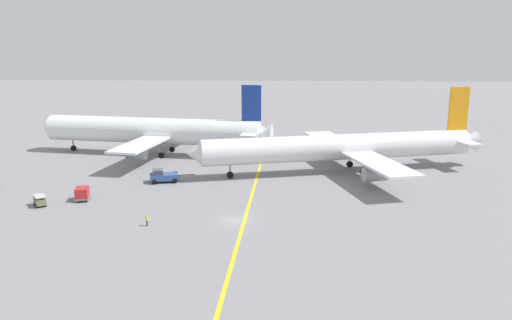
% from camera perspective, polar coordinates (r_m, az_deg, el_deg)
% --- Properties ---
extents(ground_plane, '(600.00, 600.00, 0.00)m').
position_cam_1_polar(ground_plane, '(75.10, -2.18, -6.78)').
color(ground_plane, gray).
extents(taxiway_stripe, '(4.71, 119.94, 0.01)m').
position_cam_1_polar(taxiway_stripe, '(84.48, -0.65, -4.53)').
color(taxiway_stripe, yellow).
rests_on(taxiway_stripe, ground).
extents(airliner_at_gate_left, '(56.74, 43.74, 16.56)m').
position_cam_1_polar(airliner_at_gate_left, '(121.09, -11.43, 3.20)').
color(airliner_at_gate_left, white).
rests_on(airliner_at_gate_left, ground).
extents(airliner_being_pushed, '(60.20, 44.89, 16.69)m').
position_cam_1_polar(airliner_being_pushed, '(103.44, 9.64, 1.40)').
color(airliner_being_pushed, silver).
rests_on(airliner_being_pushed, ground).
extents(pushback_tug, '(8.50, 4.29, 2.76)m').
position_cam_1_polar(pushback_tug, '(96.87, -10.37, -1.77)').
color(pushback_tug, '#2D4C8C').
rests_on(pushback_tug, ground).
extents(gse_baggage_cart_trailing, '(2.87, 3.14, 1.71)m').
position_cam_1_polar(gse_baggage_cart_trailing, '(88.37, -23.05, -4.22)').
color(gse_baggage_cart_trailing, '#666B4C').
rests_on(gse_baggage_cart_trailing, ground).
extents(gse_container_dolly_flat, '(2.84, 3.60, 2.15)m').
position_cam_1_polar(gse_container_dolly_flat, '(88.98, -18.89, -3.55)').
color(gse_container_dolly_flat, slate).
rests_on(gse_container_dolly_flat, ground).
extents(ground_crew_ramp_agent_by_cones, '(0.36, 0.36, 1.64)m').
position_cam_1_polar(ground_crew_ramp_agent_by_cones, '(74.24, -12.12, -6.61)').
color(ground_crew_ramp_agent_by_cones, '#4C4C51').
rests_on(ground_crew_ramp_agent_by_cones, ground).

